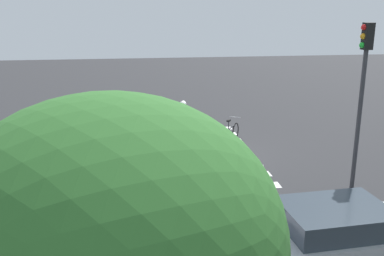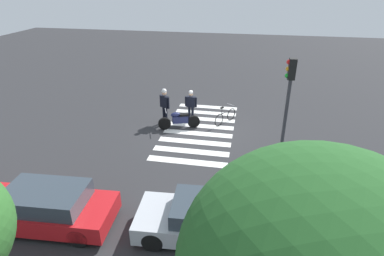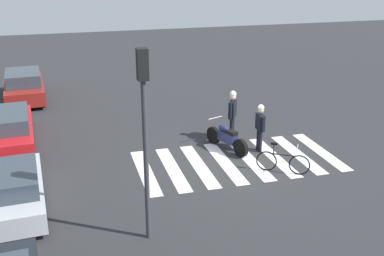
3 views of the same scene
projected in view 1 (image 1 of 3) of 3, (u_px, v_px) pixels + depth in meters
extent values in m
plane|color=#2B2B2D|center=(205.00, 153.00, 15.68)|extent=(60.00, 60.00, 0.00)
cylinder|color=black|center=(156.00, 149.00, 15.08)|extent=(0.65, 0.35, 0.64)
cylinder|color=black|center=(194.00, 143.00, 15.77)|extent=(0.65, 0.35, 0.64)
cube|color=#1E234C|center=(177.00, 141.00, 15.40)|extent=(0.85, 0.54, 0.36)
ellipsoid|color=#1E234C|center=(171.00, 135.00, 15.22)|extent=(0.53, 0.39, 0.24)
cube|color=black|center=(182.00, 134.00, 15.43)|extent=(0.50, 0.38, 0.12)
cylinder|color=#A5A5AD|center=(158.00, 130.00, 14.93)|extent=(0.25, 0.59, 0.04)
torus|color=black|center=(236.00, 131.00, 17.22)|extent=(0.40, 0.58, 0.67)
torus|color=black|center=(226.00, 138.00, 16.32)|extent=(0.40, 0.58, 0.67)
cylinder|color=black|center=(231.00, 128.00, 16.69)|extent=(0.47, 0.70, 0.04)
cylinder|color=black|center=(229.00, 125.00, 16.38)|extent=(0.04, 0.04, 0.34)
cube|color=black|center=(229.00, 121.00, 16.33)|extent=(0.19, 0.22, 0.06)
cylinder|color=#99999E|center=(235.00, 117.00, 16.97)|extent=(0.40, 0.27, 0.03)
cylinder|color=black|center=(152.00, 140.00, 15.74)|extent=(0.14, 0.14, 0.89)
cylinder|color=black|center=(148.00, 139.00, 15.81)|extent=(0.14, 0.14, 0.89)
cube|color=black|center=(149.00, 119.00, 15.57)|extent=(0.54, 0.45, 0.63)
sphere|color=tan|center=(149.00, 106.00, 15.44)|extent=(0.24, 0.24, 0.24)
cylinder|color=black|center=(157.00, 120.00, 15.44)|extent=(0.09, 0.09, 0.60)
cylinder|color=black|center=(142.00, 118.00, 15.69)|extent=(0.09, 0.09, 0.60)
sphere|color=white|center=(149.00, 103.00, 15.41)|extent=(0.25, 0.25, 0.25)
cylinder|color=black|center=(186.00, 135.00, 16.50)|extent=(0.14, 0.14, 0.80)
cylinder|color=black|center=(181.00, 135.00, 16.48)|extent=(0.14, 0.14, 0.80)
cube|color=black|center=(183.00, 118.00, 16.30)|extent=(0.48, 0.23, 0.57)
sphere|color=tan|center=(183.00, 106.00, 16.19)|extent=(0.22, 0.22, 0.22)
cylinder|color=black|center=(191.00, 117.00, 16.33)|extent=(0.09, 0.09, 0.54)
cylinder|color=black|center=(176.00, 118.00, 16.28)|extent=(0.09, 0.09, 0.54)
sphere|color=white|center=(183.00, 104.00, 16.16)|extent=(0.23, 0.23, 0.23)
cube|color=silver|center=(192.00, 129.00, 18.68)|extent=(3.44, 0.45, 0.01)
cube|color=silver|center=(195.00, 135.00, 17.82)|extent=(3.44, 0.45, 0.01)
cube|color=silver|center=(199.00, 142.00, 16.96)|extent=(3.44, 0.45, 0.01)
cube|color=silver|center=(203.00, 149.00, 16.11)|extent=(3.44, 0.45, 0.01)
cube|color=silver|center=(207.00, 157.00, 15.25)|extent=(3.44, 0.45, 0.01)
cube|color=silver|center=(211.00, 166.00, 14.39)|extent=(3.44, 0.45, 0.01)
cube|color=silver|center=(217.00, 176.00, 13.53)|extent=(3.44, 0.45, 0.01)
cube|color=silver|center=(223.00, 188.00, 12.68)|extent=(3.44, 0.45, 0.01)
cylinder|color=black|center=(250.00, 235.00, 9.46)|extent=(0.64, 0.26, 0.62)
cylinder|color=black|center=(360.00, 223.00, 9.98)|extent=(0.64, 0.26, 0.62)
cube|color=#B7BAC1|center=(324.00, 241.00, 8.94)|extent=(4.01, 2.04, 0.57)
cube|color=#333D47|center=(335.00, 217.00, 8.84)|extent=(2.21, 1.71, 0.47)
cube|color=#F2EDCC|center=(227.00, 233.00, 9.08)|extent=(0.09, 0.20, 0.12)
cylinder|color=black|center=(151.00, 249.00, 8.91)|extent=(0.63, 0.26, 0.62)
cube|color=#333D47|center=(82.00, 245.00, 7.73)|extent=(2.54, 1.72, 0.53)
cylinder|color=#38383D|center=(359.00, 122.00, 12.08)|extent=(0.12, 0.12, 3.99)
cube|color=black|center=(368.00, 36.00, 11.44)|extent=(0.25, 0.25, 0.70)
sphere|color=red|center=(364.00, 27.00, 11.36)|extent=(0.16, 0.16, 0.16)
sphere|color=orange|center=(363.00, 36.00, 11.42)|extent=(0.16, 0.16, 0.16)
sphere|color=green|center=(362.00, 45.00, 11.48)|extent=(0.16, 0.16, 0.16)
ellipsoid|color=#2D6628|center=(112.00, 241.00, 3.54)|extent=(2.85, 2.85, 2.42)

